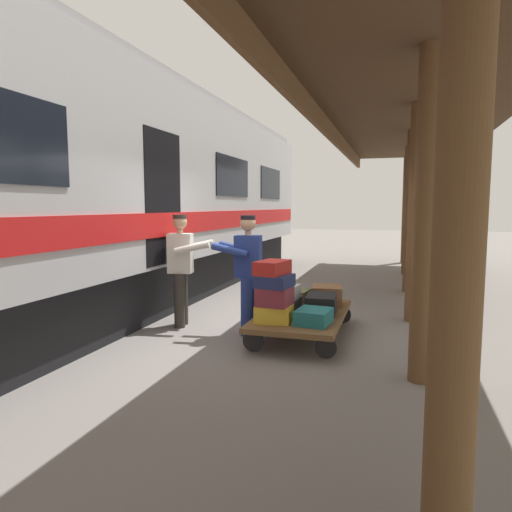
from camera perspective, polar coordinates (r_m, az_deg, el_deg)
The scene contains 16 objects.
ground_plane at distance 6.77m, azimuth 2.83°, elevation -9.51°, with size 60.00×60.00×0.00m, color slate.
platform_canopy at distance 6.48m, azimuth 19.45°, elevation 18.37°, with size 3.20×19.44×3.56m.
train_car at distance 7.99m, azimuth -20.91°, elevation 7.42°, with size 3.02×17.73×4.00m.
luggage_cart at distance 6.62m, azimuth 5.78°, elevation -7.30°, with size 1.19×2.20×0.34m.
suitcase_slate_roller at distance 6.64m, azimuth 3.60°, elevation -5.96°, with size 0.39×0.49×0.19m, color #4C515B.
suitcase_black_hardshell at distance 6.54m, azimuth 8.03°, elevation -5.89°, with size 0.40×0.58×0.26m, color black.
suitcase_yellow_case at distance 6.06m, azimuth 2.27°, elevation -7.00°, with size 0.45×0.47×0.22m, color gold.
suitcase_teal_softside at distance 5.96m, azimuth 7.12°, elevation -7.43°, with size 0.40×0.48×0.19m, color #1E666B.
suitcase_brown_leather at distance 7.12m, azimuth 8.79°, elevation -4.81°, with size 0.44×0.46×0.29m, color brown.
suitcase_olive_duffel at distance 7.22m, azimuth 4.71°, elevation -4.94°, with size 0.45×0.44×0.20m, color brown.
suitcase_burgundy_valise at distance 5.98m, azimuth 2.33°, elevation -4.95°, with size 0.40×0.44×0.24m, color maroon.
suitcase_navy_fabric at distance 5.95m, azimuth 2.29°, elevation -3.08°, with size 0.42×0.46×0.16m, color navy.
suitcase_gray_aluminum at distance 6.57m, azimuth 3.60°, elevation -4.42°, with size 0.35×0.43×0.18m, color #9EA0A5.
suitcase_red_plastic at distance 5.96m, azimuth 2.03°, elevation -1.44°, with size 0.33×0.51×0.18m, color #AD231E.
porter_in_overalls at distance 6.56m, azimuth -1.15°, elevation -1.76°, with size 0.68×0.45×1.70m.
porter_by_door at distance 7.10m, azimuth -9.13°, elevation -1.23°, with size 0.71×0.52×1.70m.
Camera 1 is at (-1.58, 6.33, 1.83)m, focal length 32.46 mm.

